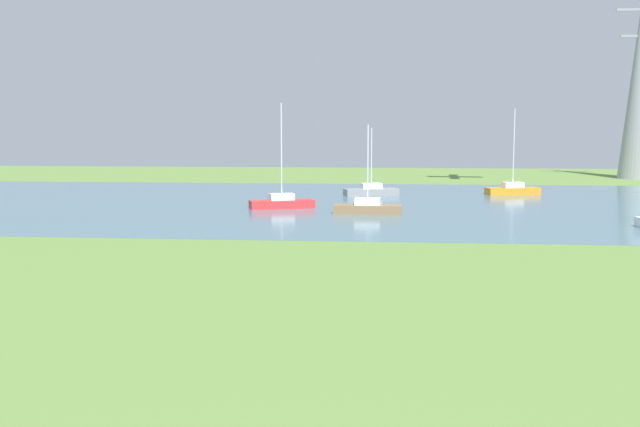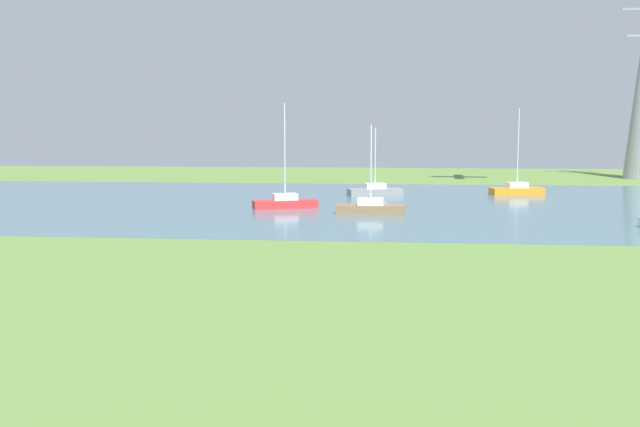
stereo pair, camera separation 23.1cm
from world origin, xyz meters
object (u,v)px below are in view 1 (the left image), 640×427
at_px(sailboat_orange, 512,189).
at_px(sailboat_red, 282,202).
at_px(sailboat_gray, 371,191).
at_px(sailboat_brown, 367,207).

distance_m(sailboat_orange, sailboat_red, 23.34).
distance_m(sailboat_orange, sailboat_gray, 12.94).
distance_m(sailboat_gray, sailboat_brown, 13.84).
bearing_deg(sailboat_orange, sailboat_gray, -169.61).
height_order(sailboat_gray, sailboat_brown, sailboat_brown).
height_order(sailboat_orange, sailboat_brown, sailboat_orange).
bearing_deg(sailboat_brown, sailboat_gray, 90.36).
xyz_separation_m(sailboat_orange, sailboat_brown, (-12.64, -16.18, -0.02)).
relative_size(sailboat_orange, sailboat_brown, 1.24).
height_order(sailboat_red, sailboat_gray, sailboat_red).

